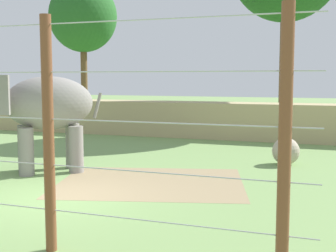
{
  "coord_description": "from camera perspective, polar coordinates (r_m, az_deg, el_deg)",
  "views": [
    {
      "loc": [
        6.18,
        -9.25,
        2.88
      ],
      "look_at": [
        1.44,
        4.0,
        1.4
      ],
      "focal_mm": 48.92,
      "sensor_mm": 36.0,
      "label": 1
    }
  ],
  "objects": [
    {
      "name": "tree_far_left",
      "position": [
        31.74,
        -10.54,
        13.21
      ],
      "size": [
        4.5,
        4.5,
        9.32
      ],
      "color": "brown",
      "rests_on": "ground"
    },
    {
      "name": "dirt_patch",
      "position": [
        12.76,
        -2.15,
        -7.03
      ],
      "size": [
        5.94,
        5.21,
        0.01
      ],
      "primitive_type": "cube",
      "rotation": [
        0.0,
        0.0,
        0.27
      ],
      "color": "#937F5B",
      "rests_on": "ground"
    },
    {
      "name": "embankment_wall",
      "position": [
        22.51,
        3.67,
        0.83
      ],
      "size": [
        36.0,
        1.8,
        1.71
      ],
      "primitive_type": "cube",
      "color": "tan",
      "rests_on": "ground"
    },
    {
      "name": "enrichment_ball",
      "position": [
        15.74,
        14.47,
        -3.06
      ],
      "size": [
        0.91,
        0.91,
        0.91
      ],
      "primitive_type": "sphere",
      "color": "tan",
      "rests_on": "ground"
    },
    {
      "name": "ground_plane",
      "position": [
        11.49,
        -13.77,
        -8.69
      ],
      "size": [
        120.0,
        120.0,
        0.0
      ],
      "primitive_type": "plane",
      "color": "#759956"
    },
    {
      "name": "elephant",
      "position": [
        14.41,
        -15.8,
        2.2
      ],
      "size": [
        3.52,
        3.18,
        2.99
      ],
      "color": "gray",
      "rests_on": "ground"
    }
  ]
}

